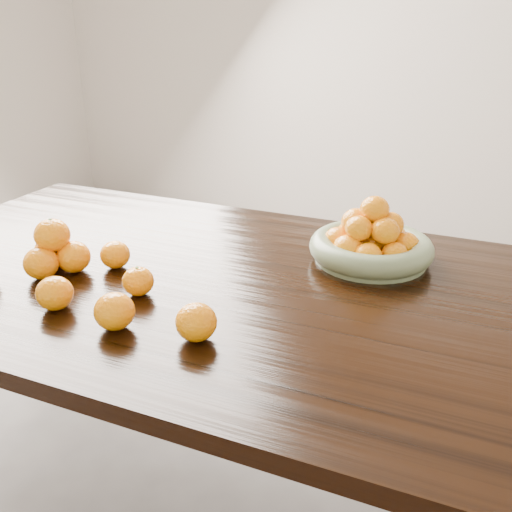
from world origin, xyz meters
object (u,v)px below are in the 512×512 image
at_px(dining_table, 250,316).
at_px(fruit_bowl, 371,243).
at_px(loose_orange_0, 138,281).
at_px(orange_pyramid, 55,251).

distance_m(dining_table, fruit_bowl, 0.36).
height_order(fruit_bowl, loose_orange_0, fruit_bowl).
bearing_deg(fruit_bowl, orange_pyramid, -151.76).
bearing_deg(fruit_bowl, loose_orange_0, -137.50).
height_order(orange_pyramid, loose_orange_0, orange_pyramid).
relative_size(fruit_bowl, orange_pyramid, 1.98).
bearing_deg(dining_table, loose_orange_0, -143.15).
xyz_separation_m(fruit_bowl, orange_pyramid, (-0.69, -0.37, 0.01)).
bearing_deg(dining_table, orange_pyramid, -164.59).
xyz_separation_m(dining_table, loose_orange_0, (-0.20, -0.15, 0.12)).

